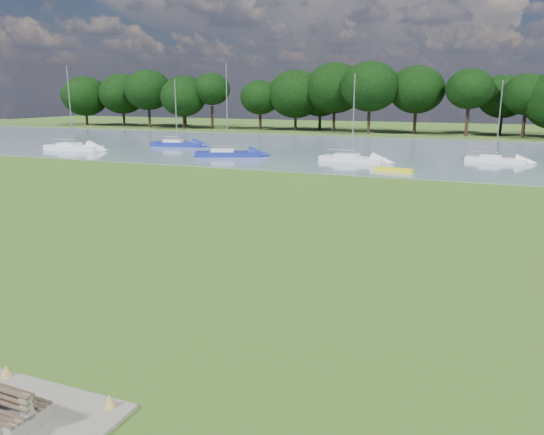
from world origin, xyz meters
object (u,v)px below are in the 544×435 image
at_px(sailboat_3, 73,146).
at_px(sailboat_4, 177,142).
at_px(sailboat_5, 227,152).
at_px(sailboat_7, 495,158).
at_px(sailboat_6, 351,157).
at_px(kayak, 394,170).
at_px(bench_pair, 3,407).

height_order(sailboat_3, sailboat_4, sailboat_3).
relative_size(sailboat_3, sailboat_4, 1.16).
height_order(sailboat_5, sailboat_7, sailboat_5).
height_order(sailboat_6, sailboat_7, sailboat_6).
distance_m(kayak, sailboat_4, 31.91).
xyz_separation_m(sailboat_3, sailboat_6, (33.60, 1.55, -0.04)).
bearing_deg(bench_pair, sailboat_7, 81.39).
relative_size(sailboat_5, sailboat_7, 1.24).
bearing_deg(sailboat_5, sailboat_3, 160.01).
relative_size(sailboat_4, sailboat_6, 0.99).
distance_m(sailboat_4, sailboat_6, 25.42).
relative_size(sailboat_4, sailboat_5, 0.86).
bearing_deg(kayak, bench_pair, -80.63).
distance_m(kayak, sailboat_5, 19.10).
bearing_deg(bench_pair, sailboat_6, 96.91).
relative_size(bench_pair, sailboat_5, 0.18).
bearing_deg(sailboat_5, sailboat_6, -20.49).
xyz_separation_m(kayak, sailboat_6, (-5.05, 5.21, 0.31)).
distance_m(sailboat_4, sailboat_7, 37.65).
relative_size(sailboat_3, sailboat_6, 1.16).
bearing_deg(sailboat_3, sailboat_6, 0.50).
relative_size(bench_pair, sailboat_7, 0.22).
bearing_deg(sailboat_7, kayak, -122.72).
relative_size(bench_pair, kayak, 0.53).
bearing_deg(sailboat_3, sailboat_5, 0.70).
xyz_separation_m(kayak, sailboat_3, (-38.65, 3.66, 0.36)).
relative_size(sailboat_4, sailboat_7, 1.07).
bearing_deg(sailboat_7, sailboat_5, -162.62).
bearing_deg(sailboat_7, sailboat_4, -177.37).
bearing_deg(sailboat_5, bench_pair, -91.33).
relative_size(kayak, sailboat_7, 0.42).
height_order(bench_pair, sailboat_4, sailboat_4).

